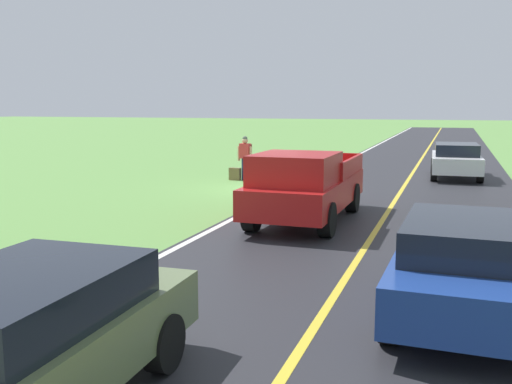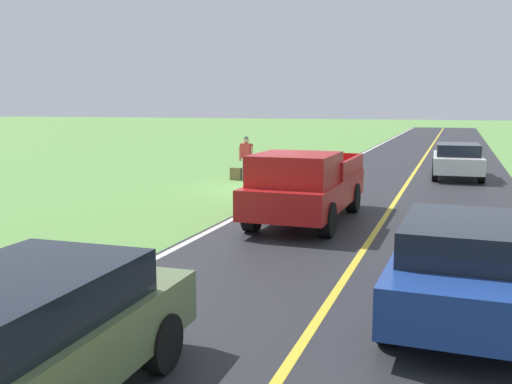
% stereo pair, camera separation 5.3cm
% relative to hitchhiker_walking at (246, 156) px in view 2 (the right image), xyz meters
% --- Properties ---
extents(ground_plane, '(200.00, 200.00, 0.00)m').
position_rel_hitchhiker_walking_xyz_m(ground_plane, '(-1.44, 1.93, -0.98)').
color(ground_plane, '#609347').
extents(road_surface, '(7.80, 120.00, 0.00)m').
position_rel_hitchhiker_walking_xyz_m(road_surface, '(-6.08, 1.93, -0.98)').
color(road_surface, '#28282D').
rests_on(road_surface, ground).
extents(lane_edge_line, '(0.16, 117.60, 0.00)m').
position_rel_hitchhiker_walking_xyz_m(lane_edge_line, '(-2.36, 1.93, -0.98)').
color(lane_edge_line, silver).
rests_on(lane_edge_line, ground).
extents(lane_centre_line, '(0.14, 117.60, 0.00)m').
position_rel_hitchhiker_walking_xyz_m(lane_centre_line, '(-6.08, 1.93, -0.98)').
color(lane_centre_line, gold).
rests_on(lane_centre_line, ground).
extents(hitchhiker_walking, '(0.62, 0.53, 1.75)m').
position_rel_hitchhiker_walking_xyz_m(hitchhiker_walking, '(0.00, 0.00, 0.00)').
color(hitchhiker_walking, navy).
rests_on(hitchhiker_walking, ground).
extents(suitcase_carried, '(0.48, 0.24, 0.49)m').
position_rel_hitchhiker_walking_xyz_m(suitcase_carried, '(0.43, 0.04, -0.74)').
color(suitcase_carried, brown).
rests_on(suitcase_carried, ground).
extents(pickup_truck_passing, '(2.12, 5.41, 1.82)m').
position_rel_hitchhiker_walking_xyz_m(pickup_truck_passing, '(-4.22, 7.23, -0.01)').
color(pickup_truck_passing, '#B21919').
rests_on(pickup_truck_passing, ground).
extents(sedan_mid_oncoming, '(2.01, 4.44, 1.41)m').
position_rel_hitchhiker_walking_xyz_m(sedan_mid_oncoming, '(-7.97, 12.84, -0.23)').
color(sedan_mid_oncoming, navy).
rests_on(sedan_mid_oncoming, ground).
extents(sedan_ahead_same_lane, '(2.02, 4.45, 1.41)m').
position_rel_hitchhiker_walking_xyz_m(sedan_ahead_same_lane, '(-3.96, 17.15, -0.23)').
color(sedan_ahead_same_lane, '#66754C').
rests_on(sedan_ahead_same_lane, ground).
extents(sedan_near_oncoming, '(2.06, 4.47, 1.41)m').
position_rel_hitchhiker_walking_xyz_m(sedan_near_oncoming, '(-7.84, -3.52, -0.23)').
color(sedan_near_oncoming, silver).
rests_on(sedan_near_oncoming, ground).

